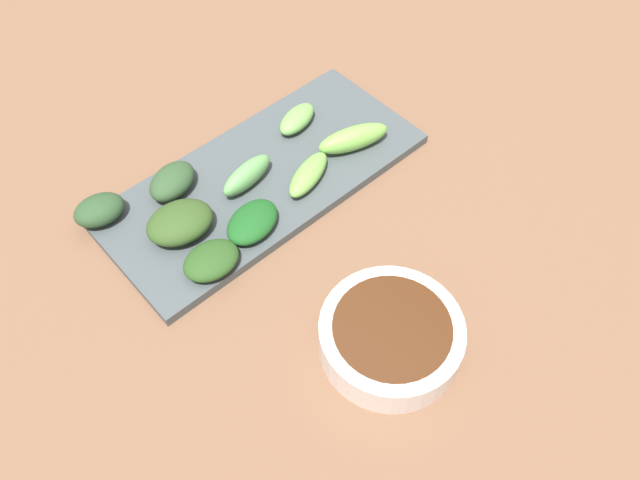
% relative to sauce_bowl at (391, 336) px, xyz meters
% --- Properties ---
extents(tabletop, '(2.10, 2.10, 0.02)m').
position_rel_sauce_bowl_xyz_m(tabletop, '(0.11, -0.02, -0.03)').
color(tabletop, brown).
rests_on(tabletop, ground).
extents(sauce_bowl, '(0.14, 0.14, 0.04)m').
position_rel_sauce_bowl_xyz_m(sauce_bowl, '(0.00, 0.00, 0.00)').
color(sauce_bowl, silver).
rests_on(sauce_bowl, tabletop).
extents(serving_plate, '(0.17, 0.38, 0.01)m').
position_rel_sauce_bowl_xyz_m(serving_plate, '(0.25, -0.04, -0.02)').
color(serving_plate, '#434D4F').
rests_on(serving_plate, tabletop).
extents(broccoli_leafy_0, '(0.05, 0.06, 0.03)m').
position_rel_sauce_bowl_xyz_m(broccoli_leafy_0, '(0.32, 0.13, 0.00)').
color(broccoli_leafy_0, '#294828').
rests_on(broccoli_leafy_0, serving_plate).
extents(broccoli_leafy_1, '(0.05, 0.06, 0.02)m').
position_rel_sauce_bowl_xyz_m(broccoli_leafy_1, '(0.18, 0.08, 0.00)').
color(broccoli_leafy_1, '#274C1D').
rests_on(broccoli_leafy_1, serving_plate).
extents(broccoli_leafy_2, '(0.07, 0.08, 0.03)m').
position_rel_sauce_bowl_xyz_m(broccoli_leafy_2, '(0.24, 0.07, 0.00)').
color(broccoli_leafy_2, '#304D1F').
rests_on(broccoli_leafy_2, serving_plate).
extents(broccoli_stalk_3, '(0.05, 0.08, 0.02)m').
position_rel_sauce_bowl_xyz_m(broccoli_stalk_3, '(0.21, -0.08, 0.00)').
color(broccoli_stalk_3, '#71AE4A').
rests_on(broccoli_stalk_3, serving_plate).
extents(broccoli_stalk_4, '(0.05, 0.09, 0.03)m').
position_rel_sauce_bowl_xyz_m(broccoli_stalk_4, '(0.21, -0.15, 0.00)').
color(broccoli_stalk_4, '#74BC4A').
rests_on(broccoli_stalk_4, serving_plate).
extents(broccoli_leafy_5, '(0.06, 0.08, 0.02)m').
position_rel_sauce_bowl_xyz_m(broccoli_leafy_5, '(0.19, 0.01, 0.00)').
color(broccoli_leafy_5, '#18531D').
rests_on(broccoli_leafy_5, serving_plate).
extents(broccoli_stalk_6, '(0.04, 0.08, 0.03)m').
position_rel_sauce_bowl_xyz_m(broccoli_stalk_6, '(0.25, -0.02, 0.00)').
color(broccoli_stalk_6, '#61A457').
rests_on(broccoli_stalk_6, serving_plate).
extents(broccoli_stalk_7, '(0.04, 0.07, 0.02)m').
position_rel_sauce_bowl_xyz_m(broccoli_stalk_7, '(0.28, -0.13, 0.00)').
color(broccoli_stalk_7, '#6EA950').
rests_on(broccoli_stalk_7, serving_plate).
extents(broccoli_leafy_8, '(0.06, 0.07, 0.03)m').
position_rel_sauce_bowl_xyz_m(broccoli_leafy_8, '(0.30, 0.04, 0.00)').
color(broccoli_leafy_8, '#2D4A2A').
rests_on(broccoli_leafy_8, serving_plate).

